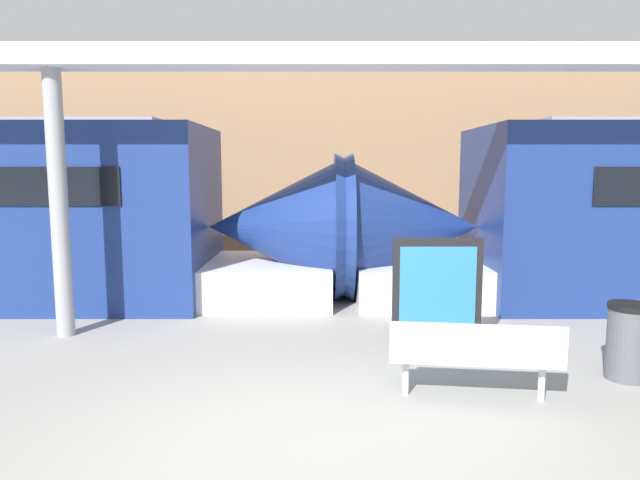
# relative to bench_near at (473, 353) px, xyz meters

# --- Properties ---
(ground_plane) EXTENTS (60.00, 60.00, 0.00)m
(ground_plane) POSITION_rel_bench_near_xyz_m (-1.82, -1.00, -0.50)
(ground_plane) COLOR gray
(station_wall) EXTENTS (56.00, 0.20, 5.00)m
(station_wall) POSITION_rel_bench_near_xyz_m (-1.82, 9.07, 2.00)
(station_wall) COLOR #937051
(station_wall) RESTS_ON ground_plane
(bench_near) EXTENTS (1.76, 0.65, 0.84)m
(bench_near) POSITION_rel_bench_near_xyz_m (0.00, 0.00, 0.00)
(bench_near) COLOR silver
(bench_near) RESTS_ON ground_plane
(trash_bin) EXTENTS (0.48, 0.48, 0.87)m
(trash_bin) POSITION_rel_bench_near_xyz_m (1.90, 0.62, -0.07)
(trash_bin) COLOR #4C4F54
(trash_bin) RESTS_ON ground_plane
(poster_board) EXTENTS (1.14, 0.07, 1.50)m
(poster_board) POSITION_rel_bench_near_xyz_m (-0.08, 1.51, 0.25)
(poster_board) COLOR black
(poster_board) RESTS_ON ground_plane
(support_column_near) EXTENTS (0.25, 0.25, 3.71)m
(support_column_near) POSITION_rel_bench_near_xyz_m (-5.21, 2.31, 1.35)
(support_column_near) COLOR gray
(support_column_near) RESTS_ON ground_plane
(canopy_beam) EXTENTS (28.00, 0.60, 0.28)m
(canopy_beam) POSITION_rel_bench_near_xyz_m (-5.21, 2.31, 3.35)
(canopy_beam) COLOR silver
(canopy_beam) RESTS_ON support_column_near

